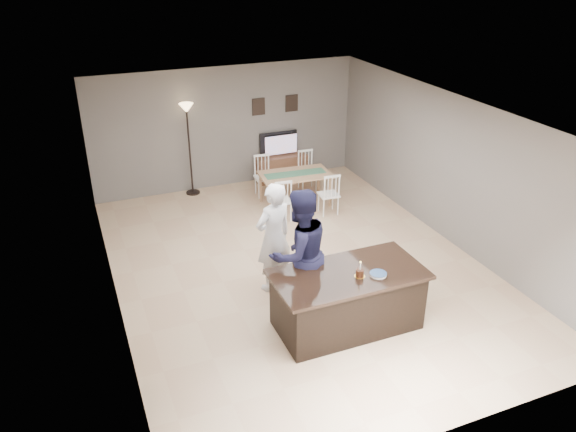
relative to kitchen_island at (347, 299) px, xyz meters
name	(u,v)px	position (x,y,z in m)	size (l,w,h in m)	color
floor	(297,266)	(0.00, 1.80, -0.45)	(8.00, 8.00, 0.00)	tan
room_shell	(298,176)	(0.00, 1.80, 1.22)	(8.00, 8.00, 8.00)	slate
kitchen_island	(347,299)	(0.00, 0.00, 0.00)	(2.15, 1.10, 0.90)	black
tv_console	(281,168)	(1.20, 5.57, -0.15)	(1.20, 0.40, 0.60)	brown
television	(280,144)	(1.20, 5.64, 0.41)	(0.91, 0.12, 0.53)	black
tv_screen_glow	(281,145)	(1.20, 5.56, 0.42)	(0.78, 0.78, 0.00)	#CF5917
picture_frames	(275,105)	(1.15, 5.78, 1.30)	(1.10, 0.02, 0.38)	black
doorway	(132,321)	(-2.99, -0.50, 0.80)	(0.00, 2.10, 2.65)	black
woman	(274,237)	(-0.60, 1.35, 0.45)	(0.66, 0.43, 1.82)	silver
man	(299,254)	(-0.49, 0.60, 0.54)	(0.97, 0.75, 1.99)	#181835
birthday_cake	(360,273)	(0.09, -0.15, 0.50)	(0.15, 0.15, 0.24)	gold
plate_stack	(378,274)	(0.34, -0.22, 0.46)	(0.24, 0.24, 0.04)	white
dining_table	(295,179)	(0.97, 4.20, 0.12)	(1.53, 1.76, 0.90)	tan
floor_lamp	(188,125)	(-0.91, 5.59, 1.12)	(0.30, 0.30, 2.03)	black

